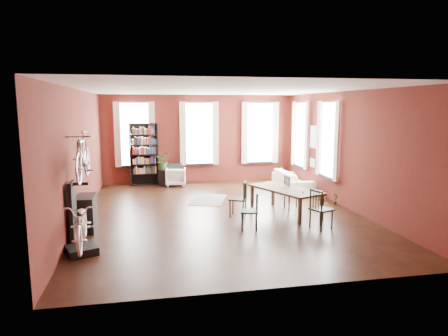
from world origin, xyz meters
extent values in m
plane|color=black|center=(0.00, 0.00, 0.00)|extent=(9.00, 9.00, 0.00)
cube|color=silver|center=(0.00, 0.00, 3.20)|extent=(7.00, 9.00, 0.04)
cube|color=#491612|center=(0.00, 4.50, 1.60)|extent=(7.00, 0.04, 3.20)
cube|color=#491612|center=(0.00, -4.50, 1.60)|extent=(7.00, 0.04, 3.20)
cube|color=#491612|center=(-3.50, 0.00, 1.60)|extent=(0.04, 9.00, 3.20)
cube|color=#491612|center=(3.50, 0.00, 1.60)|extent=(0.04, 9.00, 3.20)
cube|color=white|center=(-2.30, 4.47, 1.80)|extent=(1.00, 0.04, 2.20)
cube|color=beige|center=(-2.30, 4.40, 1.80)|extent=(1.40, 0.06, 2.30)
cube|color=white|center=(0.00, 4.47, 1.80)|extent=(1.00, 0.04, 2.20)
cube|color=beige|center=(0.00, 4.40, 1.80)|extent=(1.40, 0.06, 2.30)
cube|color=white|center=(2.30, 4.47, 1.80)|extent=(1.00, 0.04, 2.20)
cube|color=beige|center=(2.30, 4.40, 1.80)|extent=(1.40, 0.06, 2.30)
cube|color=white|center=(3.47, 1.00, 1.80)|extent=(0.04, 1.00, 2.20)
cube|color=beige|center=(3.40, 1.00, 1.80)|extent=(0.06, 1.40, 2.30)
cube|color=white|center=(3.47, 3.20, 1.80)|extent=(0.04, 1.00, 2.20)
cube|color=beige|center=(3.40, 3.20, 1.80)|extent=(0.06, 1.40, 2.30)
cube|color=black|center=(3.46, 2.10, 1.80)|extent=(0.04, 0.55, 0.75)
cube|color=black|center=(3.46, 2.10, 0.95)|extent=(0.04, 0.45, 0.35)
cube|color=#493A2C|center=(1.63, -0.38, 0.34)|extent=(1.60, 2.17, 0.67)
cube|color=#183632|center=(0.36, -1.51, 0.43)|extent=(0.48, 0.48, 0.86)
cube|color=black|center=(0.36, -0.37, 0.45)|extent=(0.55, 0.55, 0.90)
cube|color=black|center=(1.99, -1.78, 0.46)|extent=(0.56, 0.56, 0.93)
cube|color=#162E31|center=(1.98, 0.00, 0.46)|extent=(0.43, 0.43, 0.93)
cube|color=black|center=(-2.00, 4.30, 1.10)|extent=(1.00, 0.32, 2.20)
imported|color=white|center=(-0.92, 3.92, 0.35)|extent=(0.75, 0.72, 0.70)
imported|color=beige|center=(2.95, 2.60, 0.41)|extent=(0.61, 2.08, 0.81)
cube|color=black|center=(-0.12, 1.52, 0.01)|extent=(1.37, 1.72, 0.01)
cube|color=black|center=(-3.16, -2.42, 0.08)|extent=(0.69, 0.69, 0.15)
cube|color=black|center=(-3.40, -1.80, 0.65)|extent=(0.16, 0.60, 1.30)
cube|color=black|center=(-3.28, -0.90, 0.40)|extent=(0.40, 0.80, 0.80)
cube|color=black|center=(-1.34, 4.05, 0.28)|extent=(0.34, 0.34, 0.56)
imported|color=#2D5522|center=(2.95, 4.01, 0.13)|extent=(0.41, 0.63, 0.26)
imported|color=#275120|center=(3.37, 0.28, 0.07)|extent=(0.35, 0.41, 0.13)
imported|color=white|center=(-3.13, -2.39, 0.99)|extent=(0.65, 0.92, 1.67)
imported|color=#A5A8AD|center=(-3.15, -1.80, 2.13)|extent=(0.47, 1.00, 1.66)
imported|color=#264F1F|center=(-1.34, 4.07, 0.81)|extent=(0.79, 0.82, 0.50)
camera|label=1|loc=(-1.88, -10.07, 2.80)|focal=32.00mm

